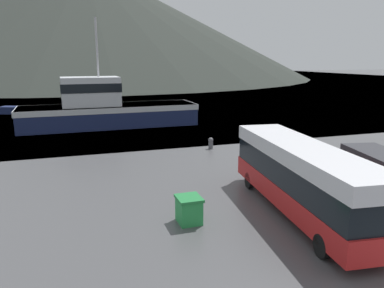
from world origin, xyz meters
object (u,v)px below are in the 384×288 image
at_px(storage_bin, 189,210).
at_px(small_boat, 23,110).
at_px(fishing_boat, 105,109).
at_px(tour_bus, 301,176).
at_px(delivery_van, 372,174).

relative_size(storage_bin, small_boat, 0.20).
relative_size(fishing_boat, small_boat, 3.16).
height_order(tour_bus, storage_bin, tour_bus).
bearing_deg(tour_bus, small_boat, 118.57).
distance_m(delivery_van, fishing_boat, 28.34).
relative_size(tour_bus, delivery_van, 1.72).
xyz_separation_m(tour_bus, fishing_boat, (-6.29, 26.59, 0.07)).
xyz_separation_m(delivery_van, fishing_boat, (-10.79, 26.20, 0.53)).
distance_m(tour_bus, delivery_van, 4.54).
relative_size(delivery_van, fishing_boat, 0.35).
xyz_separation_m(tour_bus, storage_bin, (-5.22, 0.68, -1.24)).
bearing_deg(small_boat, tour_bus, -135.15).
distance_m(storage_bin, small_boat, 40.44).
xyz_separation_m(fishing_boat, small_boat, (-9.54, 13.11, -1.45)).
bearing_deg(fishing_boat, delivery_van, 21.14).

